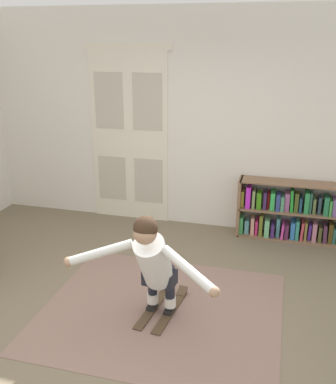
% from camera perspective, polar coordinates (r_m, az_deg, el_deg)
% --- Properties ---
extents(ground_plane, '(7.20, 7.20, 0.00)m').
position_cam_1_polar(ground_plane, '(4.22, -4.14, -17.43)').
color(ground_plane, '#74664F').
extents(back_wall, '(6.00, 0.10, 2.90)m').
position_cam_1_polar(back_wall, '(5.99, 3.71, 9.03)').
color(back_wall, silver).
rests_on(back_wall, ground).
extents(double_door, '(1.22, 0.05, 2.45)m').
position_cam_1_polar(double_door, '(6.22, -4.98, 7.33)').
color(double_door, silver).
rests_on(double_door, ground).
extents(rug, '(2.28, 1.97, 0.01)m').
position_cam_1_polar(rug, '(4.47, -0.85, -14.96)').
color(rug, '#896A5E').
rests_on(rug, ground).
extents(bookshelf, '(1.77, 0.30, 0.78)m').
position_cam_1_polar(bookshelf, '(5.99, 17.41, -2.88)').
color(bookshelf, '#826147').
rests_on(bookshelf, ground).
extents(skis_pair, '(0.35, 0.80, 0.07)m').
position_cam_1_polar(skis_pair, '(4.48, -0.70, -14.56)').
color(skis_pair, '#4B3825').
rests_on(skis_pair, rug).
extents(person_skier, '(1.40, 0.74, 1.05)m').
position_cam_1_polar(person_skier, '(3.98, -1.96, -8.78)').
color(person_skier, white).
rests_on(person_skier, skis_pair).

